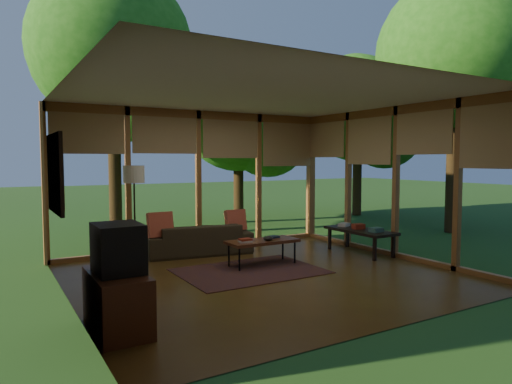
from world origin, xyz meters
TOP-DOWN VIEW (x-y plane):
  - floor at (0.00, 0.00)m, footprint 5.50×5.50m
  - ceiling at (0.00, 0.00)m, footprint 5.50×5.50m
  - wall_left at (-2.75, 0.00)m, footprint 0.04×5.00m
  - wall_front at (0.00, -2.50)m, footprint 5.50×0.04m
  - window_wall_back at (0.00, 2.50)m, footprint 5.50×0.12m
  - window_wall_right at (2.75, 0.00)m, footprint 0.12×5.00m
  - exterior_lawn at (8.00, 8.00)m, footprint 40.00×40.00m
  - tree_nw at (-1.07, 4.78)m, footprint 3.58×3.58m
  - tree_ne at (2.53, 5.61)m, footprint 3.33×3.33m
  - tree_se at (5.98, 1.29)m, footprint 3.54×3.54m
  - tree_far at (6.40, 5.06)m, footprint 3.31×3.31m
  - rug at (-0.07, 0.37)m, footprint 2.18×1.54m
  - sofa at (-0.22, 2.00)m, footprint 2.01×1.03m
  - pillow_left at (-0.97, 1.95)m, footprint 0.44×0.23m
  - pillow_right at (0.53, 1.95)m, footprint 0.40×0.21m
  - ct_book_lower at (-0.03, 0.57)m, footprint 0.24×0.20m
  - ct_book_upper at (-0.03, 0.57)m, footprint 0.20×0.16m
  - ct_book_side at (0.57, 0.70)m, footprint 0.23×0.18m
  - ct_bowl at (0.37, 0.52)m, footprint 0.16×0.16m
  - media_cabinet at (-2.47, -1.09)m, footprint 0.50×1.00m
  - television at (-2.45, -1.09)m, footprint 0.45×0.55m
  - console_book_a at (2.40, 0.12)m, footprint 0.24×0.18m
  - console_book_b at (2.40, 0.57)m, footprint 0.24×0.19m
  - console_book_c at (2.40, 0.97)m, footprint 0.27×0.23m
  - floor_lamp at (-1.38, 2.09)m, footprint 0.36×0.36m
  - coffee_table at (0.32, 0.62)m, footprint 1.20×0.50m
  - side_console at (2.40, 0.52)m, footprint 0.60×1.40m
  - wall_painting at (-2.71, 1.40)m, footprint 0.06×1.35m

SIDE VIEW (x-z plane):
  - exterior_lawn at x=8.00m, z-range -0.01..-0.01m
  - floor at x=0.00m, z-range 0.00..0.00m
  - rug at x=-0.07m, z-range 0.00..0.01m
  - sofa at x=-0.22m, z-range 0.00..0.56m
  - media_cabinet at x=-2.47m, z-range 0.00..0.60m
  - coffee_table at x=0.32m, z-range 0.18..0.60m
  - side_console at x=2.40m, z-range 0.18..0.64m
  - ct_book_side at x=0.57m, z-range 0.42..0.46m
  - ct_book_lower at x=-0.03m, z-range 0.42..0.46m
  - ct_bowl at x=0.37m, z-range 0.42..0.50m
  - ct_book_upper at x=-0.03m, z-range 0.45..0.49m
  - console_book_c at x=2.40m, z-range 0.45..0.52m
  - console_book_a at x=2.40m, z-range 0.45..0.54m
  - console_book_b at x=2.40m, z-range 0.46..0.55m
  - pillow_right at x=0.53m, z-range 0.37..0.79m
  - pillow_left at x=-0.97m, z-range 0.37..0.83m
  - television at x=-2.45m, z-range 0.60..1.10m
  - wall_left at x=-2.75m, z-range 0.00..2.70m
  - wall_front at x=0.00m, z-range 0.00..2.70m
  - window_wall_back at x=0.00m, z-range 0.00..2.70m
  - window_wall_right at x=2.75m, z-range 0.00..2.70m
  - floor_lamp at x=-1.38m, z-range 0.58..2.23m
  - wall_painting at x=-2.71m, z-range 0.98..2.12m
  - ceiling at x=0.00m, z-range 2.70..2.70m
  - tree_ne at x=2.53m, z-range 0.70..5.46m
  - tree_far at x=6.40m, z-range 0.84..5.85m
  - tree_nw at x=-1.07m, z-range 1.20..7.21m
  - tree_se at x=5.98m, z-range 1.23..7.27m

